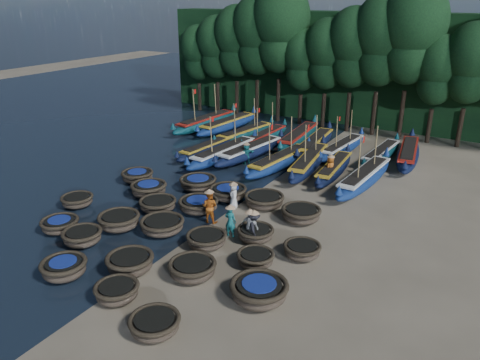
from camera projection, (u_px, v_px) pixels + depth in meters
The scene contains 60 objects.
ground at pixel (226, 214), 26.08m from camera, with size 120.00×120.00×0.00m, color gray.
foliage_wall at pixel (362, 69), 42.99m from camera, with size 40.00×3.00×10.00m, color black.
coracle_2 at pixel (64, 268), 20.05m from camera, with size 2.37×2.37×0.80m.
coracle_3 at pixel (117, 291), 18.56m from camera, with size 2.18×2.18×0.71m.
coracle_4 at pixel (155, 324), 16.75m from camera, with size 2.34×2.34×0.67m.
coracle_5 at pixel (60, 224), 24.00m from camera, with size 1.96×1.96×0.69m.
coracle_6 at pixel (82, 236), 22.73m from camera, with size 2.29×2.29×0.75m.
coracle_7 at pixel (130, 262), 20.44m from camera, with size 2.19×2.19×0.82m.
coracle_8 at pixel (192, 268), 20.05m from camera, with size 2.44×2.44×0.77m.
coracle_9 at pixel (259, 291), 18.47m from camera, with size 2.38×2.38×0.84m.
coracle_10 at pixel (77, 200), 26.84m from camera, with size 1.99×1.99×0.67m.
coracle_11 at pixel (119, 221), 24.23m from camera, with size 2.35×2.35×0.82m.
coracle_12 at pixel (162, 225), 23.85m from camera, with size 2.29×2.29×0.75m.
coracle_13 at pixel (206, 239), 22.57m from camera, with size 2.07×2.07×0.68m.
coracle_14 at pixel (256, 258), 20.96m from camera, with size 1.95×1.95×0.65m.
coracle_15 at pixel (149, 189), 28.15m from camera, with size 2.37×2.37×0.85m.
coracle_16 at pixel (158, 204), 26.26m from camera, with size 2.45×2.45×0.72m.
coracle_17 at pixel (198, 205), 26.19m from camera, with size 2.48×2.48×0.75m.
coracle_18 at pixel (255, 233), 23.15m from camera, with size 1.87×1.87×0.67m.
coracle_19 at pixel (302, 250), 21.61m from camera, with size 1.97×1.97×0.68m.
coracle_20 at pixel (137, 176), 30.34m from camera, with size 2.52×2.52×0.75m.
coracle_21 at pixel (198, 183), 29.21m from camera, with size 2.53×2.53×0.77m.
coracle_22 at pixel (228, 192), 27.83m from camera, with size 2.40×2.40×0.74m.
coracle_23 at pixel (264, 200), 26.77m from camera, with size 2.56×2.56×0.76m.
coracle_24 at pixel (301, 214), 25.05m from camera, with size 2.17×2.17×0.79m.
long_boat_2 at pixel (208, 148), 35.63m from camera, with size 1.81×7.25×1.28m.
long_boat_3 at pixel (224, 153), 34.32m from camera, with size 2.15×8.57×3.65m.
long_boat_4 at pixel (251, 151), 34.74m from camera, with size 2.59×8.37×1.49m.
long_boat_5 at pixel (280, 161), 32.68m from camera, with size 2.41×8.26×3.53m.
long_boat_6 at pixel (309, 162), 32.43m from camera, with size 2.61×8.52×3.65m.
long_boat_7 at pixel (334, 169), 31.41m from camera, with size 1.85×7.47×1.32m.
long_boat_8 at pixel (365, 177), 29.68m from camera, with size 2.06×8.71×3.71m.
long_boat_9 at pixel (206, 122), 42.46m from camera, with size 2.25×9.12×3.88m.
long_boat_10 at pixel (228, 124), 41.88m from camera, with size 2.30×8.66×1.53m.
long_boat_11 at pixel (245, 134), 39.22m from camera, with size 2.60×7.83×3.37m.
long_boat_12 at pixel (265, 137), 38.42m from camera, with size 1.50×7.52×3.20m.
long_boat_13 at pixel (299, 137), 38.08m from camera, with size 2.33×8.93×1.58m.
long_boat_14 at pixel (314, 144), 36.38m from camera, with size 2.23×8.65×1.53m.
long_boat_15 at pixel (342, 148), 35.66m from camera, with size 2.04×7.67×3.27m.
long_boat_16 at pixel (381, 154), 34.31m from camera, with size 1.81×7.55×1.33m.
long_boat_17 at pixel (408, 154), 34.10m from camera, with size 2.78×8.55×1.52m.
fisherman_0 at pixel (234, 195), 26.46m from camera, with size 0.84×0.89×1.72m.
fisherman_1 at pixel (230, 220), 23.31m from camera, with size 0.63×0.52×1.85m.
fisherman_2 at pixel (210, 206), 24.79m from camera, with size 0.99×0.83×2.01m.
fisherman_3 at pixel (254, 227), 22.76m from camera, with size 1.09×1.22×1.85m.
fisherman_4 at pixel (250, 225), 22.81m from camera, with size 1.01×0.52×1.87m.
fisherman_5 at pixel (247, 153), 33.48m from camera, with size 1.12×1.46×1.74m.
fisherman_6 at pixel (330, 167), 30.49m from camera, with size 0.68×0.91×1.88m.
tree_0 at pixel (198, 52), 47.48m from camera, with size 3.68×3.68×8.68m.
tree_1 at pixel (217, 46), 46.13m from camera, with size 4.09×4.09×9.65m.
tree_2 at pixel (237, 40), 44.79m from camera, with size 4.51×4.51×10.63m.
tree_3 at pixel (258, 34), 43.44m from camera, with size 4.92×4.92×11.60m.
tree_4 at pixel (280, 27), 42.09m from camera, with size 5.34×5.34×12.58m.
tree_5 at pixel (302, 60), 41.99m from camera, with size 3.68×3.68×8.68m.
tree_6 at pixel (327, 53), 40.64m from camera, with size 4.09×4.09×9.65m.
tree_7 at pixel (353, 47), 39.30m from camera, with size 4.51×4.51×10.63m.
tree_8 at pixel (382, 40), 37.95m from camera, with size 4.92×4.92×11.60m.
tree_9 at pixel (412, 32), 36.60m from camera, with size 5.34×5.34×12.58m.
tree_10 at pixel (438, 69), 36.50m from camera, with size 3.68×3.68×8.68m.
tree_11 at pixel (472, 62), 35.16m from camera, with size 4.09×4.09×9.65m.
Camera 1 is at (12.77, -19.81, 11.36)m, focal length 35.00 mm.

